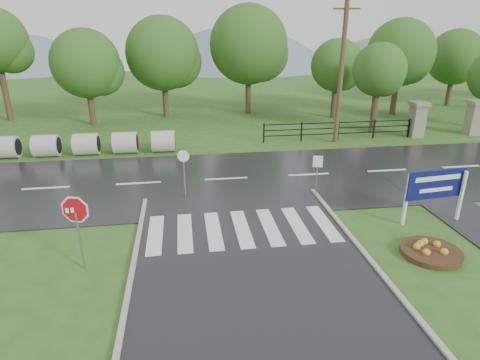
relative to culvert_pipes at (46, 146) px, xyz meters
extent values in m
plane|color=#2E591D|center=(9.32, -15.00, -0.60)|extent=(120.00, 120.00, 0.00)
cube|color=black|center=(9.32, -5.00, -0.60)|extent=(90.00, 8.00, 0.04)
cube|color=silver|center=(6.32, -10.00, -0.54)|extent=(0.50, 2.80, 0.02)
cube|color=silver|center=(7.32, -10.00, -0.54)|extent=(0.50, 2.80, 0.02)
cube|color=silver|center=(8.32, -10.00, -0.54)|extent=(0.50, 2.80, 0.02)
cube|color=silver|center=(9.32, -10.00, -0.54)|extent=(0.50, 2.80, 0.02)
cube|color=silver|center=(10.32, -10.00, -0.54)|extent=(0.50, 2.80, 0.02)
cube|color=silver|center=(11.32, -10.00, -0.54)|extent=(0.50, 2.80, 0.02)
cube|color=silver|center=(12.32, -10.00, -0.54)|extent=(0.50, 2.80, 0.02)
cube|color=gray|center=(22.32, 1.00, 0.40)|extent=(0.80, 0.80, 2.00)
cube|color=#6B6659|center=(22.32, 1.00, 1.52)|extent=(1.00, 1.00, 0.24)
cube|color=gray|center=(26.32, 1.00, 0.40)|extent=(0.80, 0.80, 2.00)
cube|color=#6B6659|center=(26.32, 1.00, 1.52)|extent=(1.00, 1.00, 0.24)
cube|color=black|center=(17.07, 1.00, -0.20)|extent=(9.50, 0.05, 0.05)
cube|color=black|center=(17.07, 1.00, 0.15)|extent=(9.50, 0.05, 0.05)
cube|color=black|center=(17.07, 1.00, 0.50)|extent=(9.50, 0.05, 0.05)
cube|color=black|center=(12.32, 1.00, 0.00)|extent=(0.08, 0.08, 1.20)
cube|color=black|center=(21.82, 1.00, 0.00)|extent=(0.08, 0.08, 1.20)
cube|color=black|center=(26.82, 1.00, 0.00)|extent=(0.08, 0.08, 1.20)
sphere|color=slate|center=(-18.68, 50.00, -15.00)|extent=(40.00, 40.00, 40.00)
sphere|color=slate|center=(17.32, 50.00, -17.88)|extent=(48.00, 48.00, 48.00)
sphere|color=slate|center=(45.32, 50.00, -13.56)|extent=(36.00, 36.00, 36.00)
cylinder|color=#9E9B93|center=(-2.10, 0.00, 0.00)|extent=(1.30, 1.20, 1.20)
cylinder|color=#9E9B93|center=(0.00, 0.00, 0.00)|extent=(1.30, 1.20, 1.20)
cylinder|color=#9E9B93|center=(2.10, 0.00, 0.00)|extent=(1.30, 1.20, 1.20)
cylinder|color=#9E9B93|center=(4.20, 0.00, 0.00)|extent=(1.30, 1.20, 1.20)
cylinder|color=#9E9B93|center=(6.30, 0.00, 0.00)|extent=(1.30, 1.20, 1.20)
cube|color=#939399|center=(4.34, -11.74, 0.32)|extent=(0.06, 0.06, 1.84)
cylinder|color=white|center=(4.34, -11.73, 1.33)|extent=(1.07, 0.31, 1.11)
cylinder|color=#B60C18|center=(4.34, -11.74, 1.33)|extent=(0.93, 0.28, 0.96)
cube|color=silver|center=(15.14, -10.41, 0.37)|extent=(0.11, 0.11, 1.94)
cube|color=silver|center=(17.27, -10.41, 0.37)|extent=(0.11, 0.11, 1.94)
cube|color=#0B104A|center=(16.20, -10.41, 0.90)|extent=(2.32, 0.30, 1.06)
cube|color=white|center=(16.20, -10.45, 1.14)|extent=(1.83, 0.20, 0.17)
cube|color=white|center=(16.20, -10.45, 0.71)|extent=(1.35, 0.15, 0.15)
cylinder|color=#332111|center=(14.93, -12.49, -0.51)|extent=(1.85, 1.85, 0.18)
cube|color=#939399|center=(12.83, -7.49, 0.24)|extent=(0.04, 0.04, 1.68)
cube|color=white|center=(12.83, -7.51, 0.95)|extent=(0.39, 0.13, 0.49)
cylinder|color=#939399|center=(7.40, -6.89, 0.37)|extent=(0.06, 0.06, 1.94)
cylinder|color=white|center=(7.40, -6.91, 1.24)|extent=(0.48, 0.12, 0.48)
cylinder|color=#473523|center=(16.73, 0.50, 3.53)|extent=(0.28, 0.28, 8.25)
cube|color=brown|center=(16.73, 0.50, 7.01)|extent=(1.42, 0.57, 0.09)
cylinder|color=#3D2B1C|center=(20.08, 2.50, 1.11)|extent=(0.49, 0.49, 3.42)
sphere|color=#26531A|center=(20.08, 2.50, 3.50)|extent=(3.40, 3.40, 3.40)
camera|label=1|loc=(7.45, -22.40, 6.12)|focal=30.00mm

